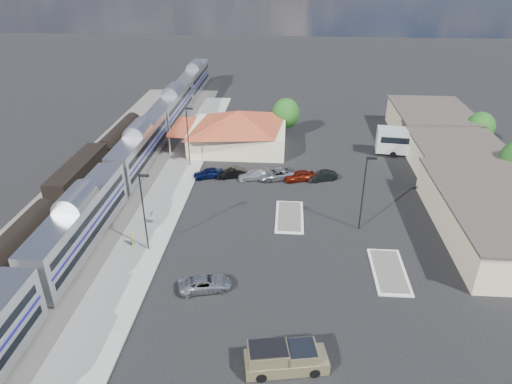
# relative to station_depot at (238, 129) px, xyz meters

# --- Properties ---
(ground) EXTENTS (280.00, 280.00, 0.00)m
(ground) POSITION_rel_station_depot_xyz_m (4.56, -24.00, -3.13)
(ground) COLOR black
(ground) RESTS_ON ground
(railbed) EXTENTS (16.00, 100.00, 0.12)m
(railbed) POSITION_rel_station_depot_xyz_m (-16.44, -16.00, -3.07)
(railbed) COLOR #4C4944
(railbed) RESTS_ON ground
(platform) EXTENTS (5.50, 92.00, 0.18)m
(platform) POSITION_rel_station_depot_xyz_m (-7.44, -18.00, -3.04)
(platform) COLOR gray
(platform) RESTS_ON ground
(passenger_train) EXTENTS (3.00, 104.00, 5.55)m
(passenger_train) POSITION_rel_station_depot_xyz_m (-13.44, -9.00, -0.26)
(passenger_train) COLOR silver
(passenger_train) RESTS_ON ground
(freight_cars) EXTENTS (2.80, 46.00, 4.00)m
(freight_cars) POSITION_rel_station_depot_xyz_m (-19.44, -16.73, -1.21)
(freight_cars) COLOR black
(freight_cars) RESTS_ON ground
(station_depot) EXTENTS (18.35, 12.24, 6.20)m
(station_depot) POSITION_rel_station_depot_xyz_m (0.00, 0.00, 0.00)
(station_depot) COLOR beige
(station_depot) RESTS_ON ground
(buildings_east) EXTENTS (14.40, 51.40, 4.80)m
(buildings_east) POSITION_rel_station_depot_xyz_m (32.56, -9.72, -0.86)
(buildings_east) COLOR #C6B28C
(buildings_east) RESTS_ON ground
(traffic_island_south) EXTENTS (3.30, 7.50, 0.21)m
(traffic_island_south) POSITION_rel_station_depot_xyz_m (8.56, -22.00, -3.03)
(traffic_island_south) COLOR silver
(traffic_island_south) RESTS_ON ground
(traffic_island_north) EXTENTS (3.30, 7.50, 0.21)m
(traffic_island_north) POSITION_rel_station_depot_xyz_m (18.56, -32.00, -3.03)
(traffic_island_north) COLOR silver
(traffic_island_north) RESTS_ON ground
(lamp_plat_s) EXTENTS (1.08, 0.25, 9.00)m
(lamp_plat_s) POSITION_rel_station_depot_xyz_m (-6.34, -30.00, 2.21)
(lamp_plat_s) COLOR black
(lamp_plat_s) RESTS_ON ground
(lamp_plat_n) EXTENTS (1.08, 0.25, 9.00)m
(lamp_plat_n) POSITION_rel_station_depot_xyz_m (-6.34, -8.00, 2.21)
(lamp_plat_n) COLOR black
(lamp_plat_n) RESTS_ON ground
(lamp_lot) EXTENTS (1.08, 0.25, 9.00)m
(lamp_lot) POSITION_rel_station_depot_xyz_m (16.66, -24.00, 2.21)
(lamp_lot) COLOR black
(lamp_lot) RESTS_ON ground
(tree_east_c) EXTENTS (4.41, 4.41, 6.21)m
(tree_east_c) POSITION_rel_station_depot_xyz_m (38.56, 2.00, 0.63)
(tree_east_c) COLOR #382314
(tree_east_c) RESTS_ON ground
(tree_depot) EXTENTS (4.71, 4.71, 6.63)m
(tree_depot) POSITION_rel_station_depot_xyz_m (7.56, 6.00, 0.89)
(tree_depot) COLOR #382314
(tree_depot) RESTS_ON ground
(pickup_truck) EXTENTS (6.58, 3.35, 2.17)m
(pickup_truck) POSITION_rel_station_depot_xyz_m (8.47, -44.66, -2.10)
(pickup_truck) COLOR tan
(pickup_truck) RESTS_ON ground
(suv) EXTENTS (5.39, 3.49, 1.38)m
(suv) POSITION_rel_station_depot_xyz_m (0.75, -35.93, -2.44)
(suv) COLOR #AAACB2
(suv) RESTS_ON ground
(coach_bus) EXTENTS (13.48, 4.26, 4.25)m
(coach_bus) POSITION_rel_station_depot_xyz_m (28.56, -1.59, -0.68)
(coach_bus) COLOR silver
(coach_bus) RESTS_ON ground
(person_a) EXTENTS (0.61, 0.73, 1.71)m
(person_a) POSITION_rel_station_depot_xyz_m (-8.26, -29.54, -2.10)
(person_a) COLOR #D4CE42
(person_a) RESTS_ON platform
(person_b) EXTENTS (0.70, 0.86, 1.68)m
(person_b) POSITION_rel_station_depot_xyz_m (-7.47, -24.84, -2.11)
(person_b) COLOR silver
(person_b) RESTS_ON platform
(parked_car_a) EXTENTS (4.56, 2.93, 1.45)m
(parked_car_a) POSITION_rel_station_depot_xyz_m (-2.97, -11.83, -2.41)
(parked_car_a) COLOR #0D1743
(parked_car_a) RESTS_ON ground
(parked_car_b) EXTENTS (4.45, 2.68, 1.38)m
(parked_car_b) POSITION_rel_station_depot_xyz_m (0.23, -11.53, -2.44)
(parked_car_b) COLOR black
(parked_car_b) RESTS_ON ground
(parked_car_c) EXTENTS (4.76, 2.93, 1.29)m
(parked_car_c) POSITION_rel_station_depot_xyz_m (3.43, -11.83, -2.49)
(parked_car_c) COLOR silver
(parked_car_c) RESTS_ON ground
(parked_car_d) EXTENTS (5.90, 4.02, 1.50)m
(parked_car_d) POSITION_rel_station_depot_xyz_m (6.63, -11.53, -2.38)
(parked_car_d) COLOR gray
(parked_car_d) RESTS_ON ground
(parked_car_e) EXTENTS (4.72, 2.98, 1.50)m
(parked_car_e) POSITION_rel_station_depot_xyz_m (9.83, -11.83, -2.38)
(parked_car_e) COLOR maroon
(parked_car_e) RESTS_ON ground
(parked_car_f) EXTENTS (4.37, 2.74, 1.36)m
(parked_car_f) POSITION_rel_station_depot_xyz_m (13.03, -11.53, -2.45)
(parked_car_f) COLOR black
(parked_car_f) RESTS_ON ground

